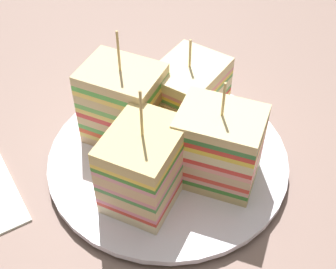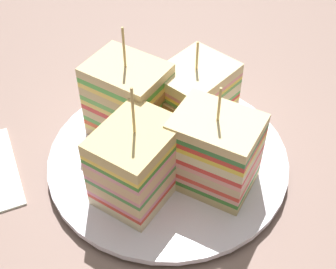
# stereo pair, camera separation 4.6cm
# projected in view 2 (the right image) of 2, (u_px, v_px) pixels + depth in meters

# --- Properties ---
(ground_plane) EXTENTS (1.25, 0.96, 0.02)m
(ground_plane) POSITION_uv_depth(u_px,v_px,m) (168.00, 168.00, 0.50)
(ground_plane) COLOR gray
(plate) EXTENTS (0.25, 0.25, 0.01)m
(plate) POSITION_uv_depth(u_px,v_px,m) (168.00, 158.00, 0.49)
(plate) COLOR white
(plate) RESTS_ON ground_plane
(sandwich_wedge_0) EXTENTS (0.10, 0.09, 0.12)m
(sandwich_wedge_0) POSITION_uv_depth(u_px,v_px,m) (214.00, 152.00, 0.43)
(sandwich_wedge_0) COLOR #D3BB7E
(sandwich_wedge_0) RESTS_ON plate
(sandwich_wedge_1) EXTENTS (0.10, 0.10, 0.11)m
(sandwich_wedge_1) POSITION_uv_depth(u_px,v_px,m) (195.00, 98.00, 0.49)
(sandwich_wedge_1) COLOR beige
(sandwich_wedge_1) RESTS_ON plate
(sandwich_wedge_2) EXTENTS (0.10, 0.09, 0.13)m
(sandwich_wedge_2) POSITION_uv_depth(u_px,v_px,m) (129.00, 101.00, 0.48)
(sandwich_wedge_2) COLOR #DCB482
(sandwich_wedge_2) RESTS_ON plate
(sandwich_wedge_3) EXTENTS (0.09, 0.10, 0.13)m
(sandwich_wedge_3) POSITION_uv_depth(u_px,v_px,m) (137.00, 163.00, 0.42)
(sandwich_wedge_3) COLOR beige
(sandwich_wedge_3) RESTS_ON plate
(chip_pile) EXTENTS (0.08, 0.07, 0.03)m
(chip_pile) POSITION_uv_depth(u_px,v_px,m) (163.00, 157.00, 0.47)
(chip_pile) COLOR #DCB06A
(chip_pile) RESTS_ON plate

